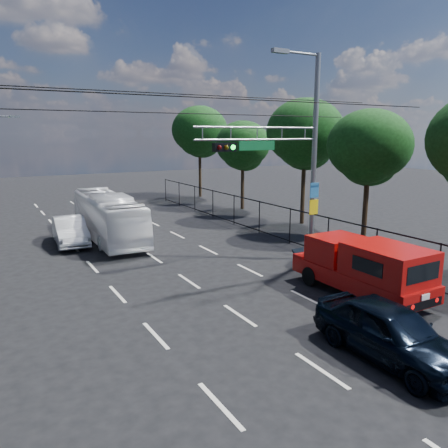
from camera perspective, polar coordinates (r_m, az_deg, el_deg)
ground at (r=12.15m, az=12.56°, el=-18.15°), size 120.00×120.00×0.00m
lane_markings at (r=23.63m, az=-10.84°, el=-3.18°), size 6.12×38.00×0.01m
signal_mast at (r=20.09m, az=9.10°, el=9.43°), size 6.43×0.39×9.50m
utility_wires at (r=18.08m, az=-6.17°, el=15.58°), size 22.00×5.04×0.74m
fence_right at (r=25.29m, az=6.97°, el=0.32°), size 0.06×34.03×2.00m
tree_right_b at (r=24.93m, az=18.40°, el=8.98°), size 4.50×4.50×7.31m
tree_right_c at (r=29.66m, az=10.52°, el=11.02°), size 5.10×5.10×8.29m
tree_right_d at (r=35.11m, az=2.48°, el=9.85°), size 4.32×4.32×7.02m
tree_right_e at (r=42.16m, az=-3.20°, el=11.62°), size 5.28×5.28×8.58m
red_pickup at (r=17.17m, az=17.68°, el=-5.28°), size 2.17×5.78×2.14m
navy_hatchback at (r=12.85m, az=20.95°, el=-13.03°), size 1.92×4.62×1.56m
white_bus at (r=25.96m, az=-14.91°, el=0.95°), size 2.53×9.55×2.64m
white_van at (r=25.53m, az=-19.46°, el=-0.82°), size 1.89×4.64×1.50m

